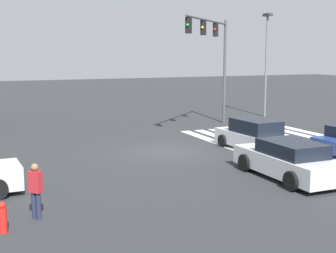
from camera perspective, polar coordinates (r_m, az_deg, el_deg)
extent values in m
plane|color=#2B2D30|center=(22.68, 0.00, -3.10)|extent=(129.11, 129.11, 0.00)
cube|color=silver|center=(28.11, 19.09, -1.24)|extent=(10.42, 0.60, 0.01)
cube|color=silver|center=(27.48, 17.62, -1.39)|extent=(10.42, 0.60, 0.01)
cube|color=silver|center=(26.87, 16.09, -1.54)|extent=(10.42, 0.60, 0.01)
cube|color=silver|center=(26.29, 14.48, -1.71)|extent=(10.42, 0.60, 0.01)
cube|color=silver|center=(25.72, 12.81, -1.87)|extent=(10.42, 0.60, 0.01)
cube|color=silver|center=(25.18, 11.06, -2.05)|extent=(10.42, 0.60, 0.01)
cube|color=silver|center=(24.67, 9.23, -2.22)|extent=(10.42, 0.60, 0.01)
cube|color=silver|center=(24.17, 7.33, -2.41)|extent=(10.42, 0.60, 0.01)
cylinder|color=#47474C|center=(32.07, 6.91, 6.57)|extent=(0.18, 0.18, 6.89)
cylinder|color=#47474C|center=(28.33, 4.94, 12.77)|extent=(5.64, 5.64, 0.12)
cube|color=black|center=(29.80, 5.82, 11.66)|extent=(0.40, 0.40, 0.84)
sphere|color=red|center=(29.65, 5.73, 11.67)|extent=(0.16, 0.16, 0.16)
cube|color=black|center=(27.36, 4.32, 11.93)|extent=(0.40, 0.40, 0.84)
sphere|color=gold|center=(27.21, 4.22, 11.94)|extent=(0.16, 0.16, 0.16)
cube|color=black|center=(24.94, 2.52, 12.24)|extent=(0.40, 0.40, 0.84)
sphere|color=green|center=(24.79, 2.40, 12.26)|extent=(0.16, 0.16, 0.16)
cube|color=silver|center=(18.47, 14.35, -4.38)|extent=(4.82, 1.89, 0.74)
cube|color=black|center=(18.14, 14.90, -2.60)|extent=(2.45, 1.69, 0.52)
cylinder|color=black|center=(19.17, 9.34, -4.38)|extent=(0.70, 0.22, 0.70)
cylinder|color=black|center=(20.24, 13.92, -3.82)|extent=(0.70, 0.22, 0.70)
cylinder|color=black|center=(16.81, 14.81, -6.46)|extent=(0.70, 0.22, 0.70)
cylinder|color=black|center=(18.01, 19.64, -5.66)|extent=(0.70, 0.22, 0.70)
cube|color=silver|center=(23.44, 10.33, -1.56)|extent=(4.45, 1.98, 0.69)
cube|color=black|center=(23.18, 10.64, 0.03)|extent=(2.48, 1.70, 0.67)
cylinder|color=black|center=(24.06, 6.68, -1.71)|extent=(0.63, 0.25, 0.62)
cylinder|color=black|center=(25.07, 10.11, -1.36)|extent=(0.63, 0.25, 0.62)
cylinder|color=black|center=(21.89, 10.55, -2.87)|extent=(0.63, 0.25, 0.62)
cylinder|color=black|center=(22.99, 14.12, -2.42)|extent=(0.63, 0.25, 0.62)
cylinder|color=black|center=(23.82, 18.32, -2.10)|extent=(0.25, 0.72, 0.71)
cylinder|color=#232842|center=(14.17, -16.01, -9.22)|extent=(0.14, 0.14, 0.79)
cylinder|color=#232842|center=(14.08, -15.49, -9.32)|extent=(0.14, 0.14, 0.79)
cube|color=#B22328|center=(13.92, -15.88, -6.49)|extent=(0.41, 0.41, 0.63)
sphere|color=#8C6647|center=(13.82, -15.95, -4.80)|extent=(0.21, 0.21, 0.21)
cylinder|color=slate|center=(35.72, 11.86, 7.09)|extent=(0.16, 0.16, 7.40)
cube|color=#333338|center=(35.81, 12.06, 13.18)|extent=(0.80, 0.36, 0.20)
cylinder|color=red|center=(13.35, -19.48, -10.73)|extent=(0.22, 0.22, 0.70)
sphere|color=red|center=(13.22, -19.57, -9.06)|extent=(0.20, 0.20, 0.20)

